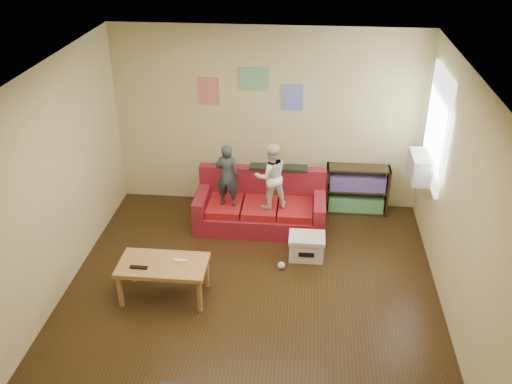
# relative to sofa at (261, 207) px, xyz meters

# --- Properties ---
(room_shell) EXTENTS (4.52, 5.02, 2.72)m
(room_shell) POSITION_rel_sofa_xyz_m (0.03, -1.80, 1.08)
(room_shell) COLOR #34210E
(room_shell) RESTS_ON ground
(sofa) EXTENTS (1.83, 0.84, 0.81)m
(sofa) POSITION_rel_sofa_xyz_m (0.00, 0.00, 0.00)
(sofa) COLOR maroon
(sofa) RESTS_ON ground
(child_a) EXTENTS (0.36, 0.26, 0.91)m
(child_a) POSITION_rel_sofa_xyz_m (-0.45, -0.16, 0.57)
(child_a) COLOR #2B353A
(child_a) RESTS_ON sofa
(child_b) EXTENTS (0.56, 0.49, 0.95)m
(child_b) POSITION_rel_sofa_xyz_m (0.15, -0.16, 0.59)
(child_b) COLOR white
(child_b) RESTS_ON sofa
(coffee_table) EXTENTS (1.03, 0.57, 0.47)m
(coffee_table) POSITION_rel_sofa_xyz_m (-0.99, -1.77, 0.13)
(coffee_table) COLOR #B68344
(coffee_table) RESTS_ON ground
(remote) EXTENTS (0.20, 0.05, 0.02)m
(remote) POSITION_rel_sofa_xyz_m (-1.24, -1.89, 0.21)
(remote) COLOR black
(remote) RESTS_ON coffee_table
(game_controller) EXTENTS (0.15, 0.04, 0.03)m
(game_controller) POSITION_rel_sofa_xyz_m (-0.79, -1.72, 0.21)
(game_controller) COLOR white
(game_controller) RESTS_ON coffee_table
(bookshelf) EXTENTS (0.92, 0.28, 0.74)m
(bookshelf) POSITION_rel_sofa_xyz_m (1.39, 0.50, 0.06)
(bookshelf) COLOR #302413
(bookshelf) RESTS_ON ground
(window) EXTENTS (0.04, 1.08, 1.48)m
(window) POSITION_rel_sofa_xyz_m (2.25, -0.15, 1.37)
(window) COLOR white
(window) RESTS_ON room_shell
(ac_unit) EXTENTS (0.28, 0.55, 0.35)m
(ac_unit) POSITION_rel_sofa_xyz_m (2.13, -0.15, 0.81)
(ac_unit) COLOR #B7B2A3
(ac_unit) RESTS_ON window
(artwork_left) EXTENTS (0.30, 0.01, 0.40)m
(artwork_left) POSITION_rel_sofa_xyz_m (-0.82, 0.69, 1.48)
(artwork_left) COLOR #D87266
(artwork_left) RESTS_ON room_shell
(artwork_center) EXTENTS (0.42, 0.01, 0.32)m
(artwork_center) POSITION_rel_sofa_xyz_m (-0.17, 0.69, 1.68)
(artwork_center) COLOR #72B27F
(artwork_center) RESTS_ON room_shell
(artwork_right) EXTENTS (0.30, 0.01, 0.38)m
(artwork_right) POSITION_rel_sofa_xyz_m (0.38, 0.69, 1.43)
(artwork_right) COLOR #727FCC
(artwork_right) RESTS_ON room_shell
(file_box) EXTENTS (0.47, 0.36, 0.32)m
(file_box) POSITION_rel_sofa_xyz_m (0.68, -0.79, -0.11)
(file_box) COLOR silver
(file_box) RESTS_ON ground
(tissue) EXTENTS (0.10, 0.10, 0.10)m
(tissue) POSITION_rel_sofa_xyz_m (0.36, -1.09, -0.22)
(tissue) COLOR silver
(tissue) RESTS_ON ground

